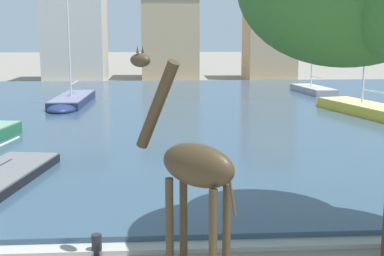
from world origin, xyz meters
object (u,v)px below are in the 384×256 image
(mooring_bollard, at_px, (97,245))
(sailboat_yellow, at_px, (359,109))
(sailboat_grey, at_px, (310,90))
(giraffe_statue, at_px, (192,168))
(sailboat_navy, at_px, (71,103))

(mooring_bollard, bearing_deg, sailboat_yellow, 54.39)
(mooring_bollard, bearing_deg, sailboat_grey, 65.27)
(giraffe_statue, xyz_separation_m, sailboat_grey, (12.35, 33.07, -2.06))
(sailboat_grey, xyz_separation_m, mooring_bollard, (-14.47, -31.42, -0.18))
(sailboat_yellow, distance_m, mooring_bollard, 24.33)
(sailboat_navy, bearing_deg, sailboat_grey, 19.94)
(sailboat_yellow, xyz_separation_m, mooring_bollard, (-14.17, -19.78, -0.21))
(sailboat_grey, distance_m, mooring_bollard, 34.60)
(sailboat_grey, relative_size, mooring_bollard, 16.46)
(sailboat_navy, distance_m, mooring_bollard, 24.93)
(sailboat_navy, distance_m, sailboat_grey, 20.28)
(sailboat_navy, xyz_separation_m, mooring_bollard, (4.59, -24.51, -0.19))
(sailboat_grey, bearing_deg, mooring_bollard, -114.73)
(giraffe_statue, distance_m, sailboat_grey, 35.36)
(giraffe_statue, distance_m, sailboat_yellow, 24.67)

